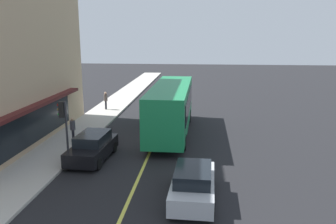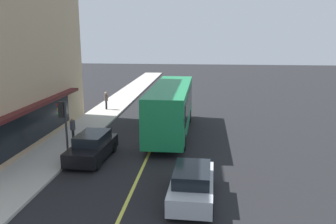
{
  "view_description": "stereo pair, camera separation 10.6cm",
  "coord_description": "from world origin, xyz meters",
  "px_view_note": "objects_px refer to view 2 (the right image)",
  "views": [
    {
      "loc": [
        -22.63,
        -3.02,
        7.08
      ],
      "look_at": [
        1.66,
        -0.71,
        1.6
      ],
      "focal_mm": 37.58,
      "sensor_mm": 36.0,
      "label": 1
    },
    {
      "loc": [
        -22.62,
        -3.13,
        7.08
      ],
      "look_at": [
        1.66,
        -0.71,
        1.6
      ],
      "focal_mm": 37.58,
      "sensor_mm": 36.0,
      "label": 2
    }
  ],
  "objects_px": {
    "bus": "(171,107)",
    "car_silver": "(192,184)",
    "car_black": "(92,147)",
    "pedestrian_at_corner": "(73,127)",
    "traffic_light": "(63,116)",
    "pedestrian_mid_block": "(106,99)"
  },
  "relations": [
    {
      "from": "car_silver",
      "to": "pedestrian_at_corner",
      "type": "distance_m",
      "value": 10.96
    },
    {
      "from": "traffic_light",
      "to": "pedestrian_at_corner",
      "type": "distance_m",
      "value": 3.33
    },
    {
      "from": "traffic_light",
      "to": "car_silver",
      "type": "height_order",
      "value": "traffic_light"
    },
    {
      "from": "car_black",
      "to": "car_silver",
      "type": "relative_size",
      "value": 1.01
    },
    {
      "from": "pedestrian_at_corner",
      "to": "car_silver",
      "type": "bearing_deg",
      "value": -132.57
    },
    {
      "from": "pedestrian_at_corner",
      "to": "pedestrian_mid_block",
      "type": "xyz_separation_m",
      "value": [
        9.8,
        0.47,
        0.06
      ]
    },
    {
      "from": "bus",
      "to": "traffic_light",
      "type": "distance_m",
      "value": 8.04
    },
    {
      "from": "car_black",
      "to": "pedestrian_at_corner",
      "type": "xyz_separation_m",
      "value": [
        2.91,
        2.22,
        0.33
      ]
    },
    {
      "from": "car_black",
      "to": "pedestrian_at_corner",
      "type": "distance_m",
      "value": 3.67
    },
    {
      "from": "bus",
      "to": "car_black",
      "type": "xyz_separation_m",
      "value": [
        -5.71,
        4.0,
        -1.24
      ]
    },
    {
      "from": "car_black",
      "to": "pedestrian_at_corner",
      "type": "height_order",
      "value": "pedestrian_at_corner"
    },
    {
      "from": "bus",
      "to": "pedestrian_at_corner",
      "type": "bearing_deg",
      "value": 114.27
    },
    {
      "from": "traffic_light",
      "to": "pedestrian_at_corner",
      "type": "xyz_separation_m",
      "value": [
        2.93,
        0.61,
        -1.46
      ]
    },
    {
      "from": "pedestrian_at_corner",
      "to": "pedestrian_mid_block",
      "type": "distance_m",
      "value": 9.81
    },
    {
      "from": "car_black",
      "to": "traffic_light",
      "type": "bearing_deg",
      "value": 90.7
    },
    {
      "from": "bus",
      "to": "car_black",
      "type": "bearing_deg",
      "value": 144.99
    },
    {
      "from": "bus",
      "to": "pedestrian_mid_block",
      "type": "distance_m",
      "value": 9.72
    },
    {
      "from": "car_black",
      "to": "pedestrian_at_corner",
      "type": "bearing_deg",
      "value": 37.39
    },
    {
      "from": "traffic_light",
      "to": "car_silver",
      "type": "bearing_deg",
      "value": -121.01
    },
    {
      "from": "traffic_light",
      "to": "pedestrian_mid_block",
      "type": "xyz_separation_m",
      "value": [
        12.73,
        1.08,
        -1.4
      ]
    },
    {
      "from": "traffic_light",
      "to": "car_black",
      "type": "relative_size",
      "value": 0.73
    },
    {
      "from": "bus",
      "to": "car_silver",
      "type": "xyz_separation_m",
      "value": [
        -10.22,
        -1.84,
        -1.24
      ]
    }
  ]
}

